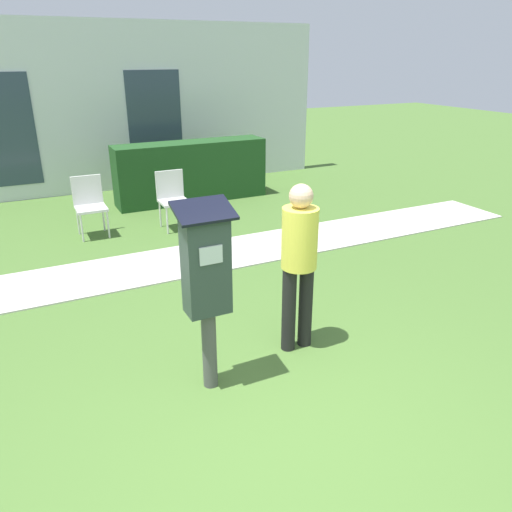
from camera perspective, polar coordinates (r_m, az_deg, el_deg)
The scene contains 8 objects.
ground_plane at distance 3.87m, azimuth 1.86°, elevation -20.00°, with size 40.00×40.00×0.00m, color #476B2D.
sidewalk at distance 6.64m, azimuth -12.29°, elevation -1.28°, with size 12.00×1.10×0.02m.
building_facade at distance 10.48m, azimuth -19.42°, elevation 15.49°, with size 10.00×0.26×3.20m.
parking_meter at distance 3.85m, azimuth -5.70°, elevation -2.13°, with size 0.44×0.31×1.59m.
person_standing at distance 4.43m, azimuth 4.94°, elevation 0.01°, with size 0.32×0.32×1.58m.
outdoor_chair_left at distance 7.97m, azimuth -18.51°, elevation 5.96°, with size 0.44×0.44×0.90m.
outdoor_chair_middle at distance 8.01m, azimuth -9.55°, elevation 6.90°, with size 0.44×0.44×0.90m.
hedge_row at distance 9.51m, azimuth -7.42°, elevation 9.55°, with size 2.82×0.60×1.10m.
Camera 1 is at (-1.38, -2.52, 2.59)m, focal length 35.00 mm.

